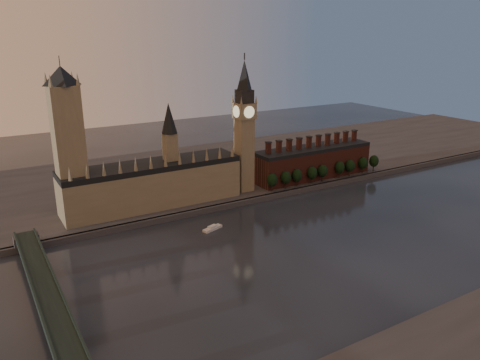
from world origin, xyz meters
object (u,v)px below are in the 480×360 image
object	(u,v)px
big_ben	(244,125)
westminster_bridge	(55,316)
river_boat	(213,228)
victoria_tower	(68,140)

from	to	relation	value
big_ben	westminster_bridge	bearing A→B (deg)	-145.67
river_boat	victoria_tower	bearing A→B (deg)	126.07
victoria_tower	river_boat	size ratio (longest dim) A/B	7.06
big_ben	westminster_bridge	size ratio (longest dim) A/B	0.54
victoria_tower	big_ben	size ratio (longest dim) A/B	1.01
victoria_tower	river_boat	bearing A→B (deg)	-36.01
victoria_tower	westminster_bridge	xyz separation A→B (m)	(-35.00, -117.70, -51.65)
big_ben	victoria_tower	bearing A→B (deg)	177.80
victoria_tower	big_ben	xyz separation A→B (m)	(130.00, -5.00, -2.26)
victoria_tower	westminster_bridge	bearing A→B (deg)	-106.56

